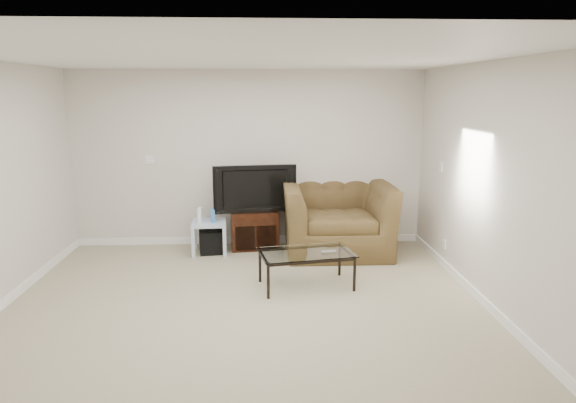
{
  "coord_description": "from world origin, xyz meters",
  "views": [
    {
      "loc": [
        0.2,
        -4.82,
        2.19
      ],
      "look_at": [
        0.5,
        1.2,
        0.9
      ],
      "focal_mm": 32.0,
      "sensor_mm": 36.0,
      "label": 1
    }
  ],
  "objects_px": {
    "recliner": "(337,206)",
    "coffee_table": "(306,269)",
    "television": "(254,188)",
    "subwoofer": "(212,241)",
    "side_table": "(209,237)",
    "tv_stand": "(254,229)"
  },
  "relations": [
    {
      "from": "recliner",
      "to": "coffee_table",
      "type": "distance_m",
      "value": 1.49
    },
    {
      "from": "coffee_table",
      "to": "recliner",
      "type": "bearing_deg",
      "value": 67.86
    },
    {
      "from": "television",
      "to": "subwoofer",
      "type": "distance_m",
      "value": 0.95
    },
    {
      "from": "recliner",
      "to": "coffee_table",
      "type": "bearing_deg",
      "value": -112.18
    },
    {
      "from": "side_table",
      "to": "recliner",
      "type": "relative_size",
      "value": 0.31
    },
    {
      "from": "television",
      "to": "side_table",
      "type": "height_order",
      "value": "television"
    },
    {
      "from": "television",
      "to": "recliner",
      "type": "bearing_deg",
      "value": -17.39
    },
    {
      "from": "television",
      "to": "recliner",
      "type": "distance_m",
      "value": 1.19
    },
    {
      "from": "tv_stand",
      "to": "television",
      "type": "relative_size",
      "value": 0.61
    },
    {
      "from": "side_table",
      "to": "coffee_table",
      "type": "xyz_separation_m",
      "value": [
        1.23,
        -1.32,
        -0.02
      ]
    },
    {
      "from": "subwoofer",
      "to": "recliner",
      "type": "distance_m",
      "value": 1.81
    },
    {
      "from": "side_table",
      "to": "recliner",
      "type": "xyz_separation_m",
      "value": [
        1.77,
        0.0,
        0.42
      ]
    },
    {
      "from": "tv_stand",
      "to": "side_table",
      "type": "distance_m",
      "value": 0.66
    },
    {
      "from": "tv_stand",
      "to": "coffee_table",
      "type": "distance_m",
      "value": 1.67
    },
    {
      "from": "tv_stand",
      "to": "side_table",
      "type": "xyz_separation_m",
      "value": [
        -0.62,
        -0.23,
        -0.05
      ]
    },
    {
      "from": "coffee_table",
      "to": "subwoofer",
      "type": "bearing_deg",
      "value": 131.98
    },
    {
      "from": "television",
      "to": "subwoofer",
      "type": "relative_size",
      "value": 3.26
    },
    {
      "from": "recliner",
      "to": "television",
      "type": "bearing_deg",
      "value": 169.93
    },
    {
      "from": "subwoofer",
      "to": "recliner",
      "type": "height_order",
      "value": "recliner"
    },
    {
      "from": "television",
      "to": "side_table",
      "type": "xyz_separation_m",
      "value": [
        -0.62,
        -0.2,
        -0.66
      ]
    },
    {
      "from": "subwoofer",
      "to": "side_table",
      "type": "bearing_deg",
      "value": -142.08
    },
    {
      "from": "tv_stand",
      "to": "recliner",
      "type": "xyz_separation_m",
      "value": [
        1.15,
        -0.23,
        0.37
      ]
    }
  ]
}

